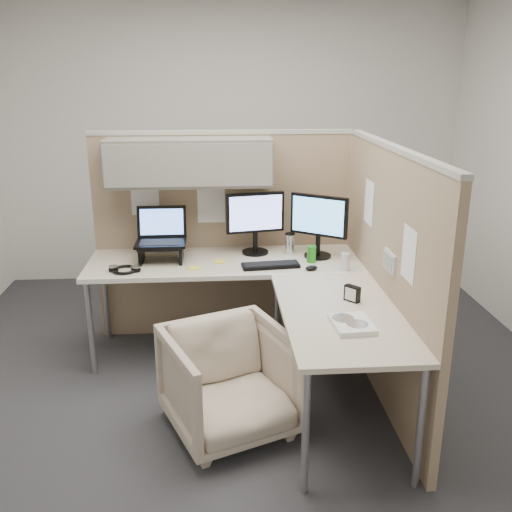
{
  "coord_description": "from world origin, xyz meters",
  "views": [
    {
      "loc": [
        -0.17,
        -3.43,
        2.04
      ],
      "look_at": [
        0.1,
        0.25,
        0.85
      ],
      "focal_mm": 40.0,
      "sensor_mm": 36.0,
      "label": 1
    }
  ],
  "objects": [
    {
      "name": "monitor_right",
      "position": [
        0.58,
        0.57,
        1.0
      ],
      "size": [
        0.38,
        0.28,
        0.47
      ],
      "rotation": [
        0.0,
        0.0,
        -0.59
      ],
      "color": "black",
      "rests_on": "desk"
    },
    {
      "name": "office_chair",
      "position": [
        -0.11,
        -0.48,
        0.35
      ],
      "size": [
        0.87,
        0.85,
        0.7
      ],
      "primitive_type": "imported",
      "rotation": [
        0.0,
        0.0,
        0.39
      ],
      "color": "#C5B39C",
      "rests_on": "ground"
    },
    {
      "name": "paper_stack",
      "position": [
        0.55,
        -0.66,
        0.75
      ],
      "size": [
        0.22,
        0.27,
        0.03
      ],
      "rotation": [
        0.0,
        0.0,
        0.07
      ],
      "color": "white",
      "rests_on": "desk"
    },
    {
      "name": "mouse",
      "position": [
        0.49,
        0.27,
        0.75
      ],
      "size": [
        0.11,
        0.09,
        0.03
      ],
      "primitive_type": "ellipsoid",
      "rotation": [
        0.0,
        0.0,
        0.38
      ],
      "color": "black",
      "rests_on": "desk"
    },
    {
      "name": "monitor_left",
      "position": [
        0.13,
        0.69,
        1.0
      ],
      "size": [
        0.44,
        0.2,
        0.47
      ],
      "rotation": [
        0.0,
        0.0,
        0.19
      ],
      "color": "black",
      "rests_on": "desk"
    },
    {
      "name": "desk_clock",
      "position": [
        0.64,
        -0.3,
        0.78
      ],
      "size": [
        0.09,
        0.1,
        0.1
      ],
      "rotation": [
        0.0,
        0.0,
        -0.85
      ],
      "color": "black",
      "rests_on": "desk"
    },
    {
      "name": "partition_right",
      "position": [
        0.9,
        -0.07,
        0.82
      ],
      "size": [
        0.07,
        2.03,
        1.63
      ],
      "color": "#9F8568",
      "rests_on": "ground"
    },
    {
      "name": "sticky_note_d",
      "position": [
        -0.15,
        0.5,
        0.73
      ],
      "size": [
        0.08,
        0.08,
        0.01
      ],
      "primitive_type": "cube",
      "rotation": [
        0.0,
        0.0,
        0.11
      ],
      "color": "yellow",
      "rests_on": "desk"
    },
    {
      "name": "laptop_station",
      "position": [
        -0.57,
        0.58,
        0.87
      ],
      "size": [
        0.36,
        0.31,
        0.38
      ],
      "color": "black",
      "rests_on": "desk"
    },
    {
      "name": "soda_can_green",
      "position": [
        0.72,
        0.27,
        0.79
      ],
      "size": [
        0.07,
        0.07,
        0.12
      ],
      "primitive_type": "cylinder",
      "color": "silver",
      "rests_on": "desk"
    },
    {
      "name": "travel_mug",
      "position": [
        0.39,
        0.66,
        0.81
      ],
      "size": [
        0.08,
        0.08,
        0.16
      ],
      "color": "silver",
      "rests_on": "desk"
    },
    {
      "name": "ground",
      "position": [
        0.0,
        0.0,
        0.0
      ],
      "size": [
        4.5,
        4.5,
        0.0
      ],
      "primitive_type": "plane",
      "color": "#2D2C30",
      "rests_on": "ground"
    },
    {
      "name": "keyboard",
      "position": [
        0.21,
        0.36,
        0.74
      ],
      "size": [
        0.42,
        0.17,
        0.02
      ],
      "primitive_type": "cube",
      "rotation": [
        0.0,
        0.0,
        0.1
      ],
      "color": "black",
      "rests_on": "desk"
    },
    {
      "name": "soda_can_silver",
      "position": [
        0.52,
        0.45,
        0.79
      ],
      "size": [
        0.07,
        0.07,
        0.12
      ],
      "primitive_type": "cylinder",
      "color": "#268C1E",
      "rests_on": "desk"
    },
    {
      "name": "desk",
      "position": [
        0.12,
        0.13,
        0.69
      ],
      "size": [
        2.0,
        1.98,
        0.73
      ],
      "color": "beige",
      "rests_on": "ground"
    },
    {
      "name": "partition_back",
      "position": [
        -0.22,
        0.83,
        1.1
      ],
      "size": [
        2.0,
        0.36,
        1.63
      ],
      "color": "#9F8568",
      "rests_on": "ground"
    },
    {
      "name": "sticky_note_a",
      "position": [
        -0.33,
        0.36,
        0.73
      ],
      "size": [
        0.09,
        0.09,
        0.01
      ],
      "primitive_type": "cube",
      "rotation": [
        0.0,
        0.0,
        0.28
      ],
      "color": "yellow",
      "rests_on": "desk"
    },
    {
      "name": "headphones",
      "position": [
        -0.8,
        0.34,
        0.74
      ],
      "size": [
        0.22,
        0.19,
        0.03
      ],
      "rotation": [
        0.0,
        0.0,
        -0.1
      ],
      "color": "black",
      "rests_on": "desk"
    }
  ]
}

